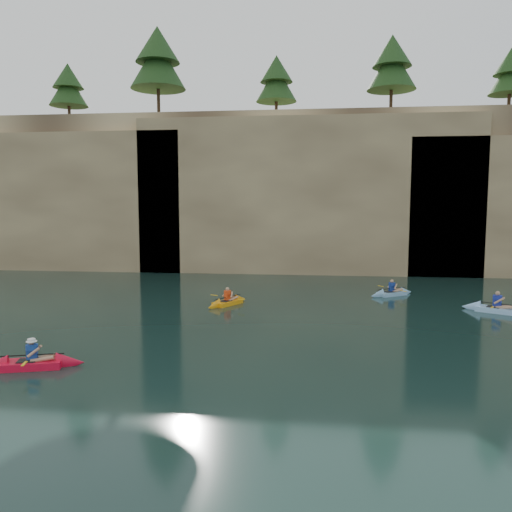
# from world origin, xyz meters

# --- Properties ---
(ground) EXTENTS (160.00, 160.00, 0.00)m
(ground) POSITION_xyz_m (0.00, 0.00, 0.00)
(ground) COLOR black
(ground) RESTS_ON ground
(cliff) EXTENTS (70.00, 16.00, 12.00)m
(cliff) POSITION_xyz_m (0.00, 30.00, 6.00)
(cliff) COLOR tan
(cliff) RESTS_ON ground
(cliff_slab_west) EXTENTS (26.00, 2.40, 10.56)m
(cliff_slab_west) POSITION_xyz_m (-20.00, 22.60, 5.28)
(cliff_slab_west) COLOR tan
(cliff_slab_west) RESTS_ON ground
(cliff_slab_center) EXTENTS (24.00, 2.40, 11.40)m
(cliff_slab_center) POSITION_xyz_m (2.00, 22.60, 5.70)
(cliff_slab_center) COLOR tan
(cliff_slab_center) RESTS_ON ground
(sea_cave_west) EXTENTS (4.50, 1.00, 4.00)m
(sea_cave_west) POSITION_xyz_m (-18.00, 21.95, 2.00)
(sea_cave_west) COLOR black
(sea_cave_west) RESTS_ON ground
(sea_cave_center) EXTENTS (3.50, 1.00, 3.20)m
(sea_cave_center) POSITION_xyz_m (-4.00, 21.95, 1.60)
(sea_cave_center) COLOR black
(sea_cave_center) RESTS_ON ground
(sea_cave_east) EXTENTS (5.00, 1.00, 4.50)m
(sea_cave_east) POSITION_xyz_m (10.00, 21.95, 2.25)
(sea_cave_east) COLOR black
(sea_cave_east) RESTS_ON ground
(cliff_pines) EXTENTS (56.00, 6.00, 7.83)m
(cliff_pines) POSITION_xyz_m (0.00, 25.00, 15.91)
(cliff_pines) COLOR black
(cliff_pines) RESTS_ON cliff
(main_kayaker) EXTENTS (3.13, 2.04, 1.13)m
(main_kayaker) POSITION_xyz_m (-6.00, 0.58, 0.15)
(main_kayaker) COLOR red
(main_kayaker) RESTS_ON ground
(kayaker_orange) EXTENTS (2.02, 2.82, 1.09)m
(kayaker_orange) POSITION_xyz_m (-1.68, 10.69, 0.14)
(kayaker_orange) COLOR #FF9C10
(kayaker_orange) RESTS_ON ground
(kayaker_ltblue_near) EXTENTS (3.07, 2.23, 1.24)m
(kayaker_ltblue_near) POSITION_xyz_m (11.00, 10.37, 0.15)
(kayaker_ltblue_near) COLOR #98C9FF
(kayaker_ltblue_near) RESTS_ON ground
(kayaker_ltblue_mid) EXTENTS (2.77, 2.16, 1.10)m
(kayaker_ltblue_mid) POSITION_xyz_m (6.83, 14.19, 0.14)
(kayaker_ltblue_mid) COLOR #81B1D8
(kayaker_ltblue_mid) RESTS_ON ground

